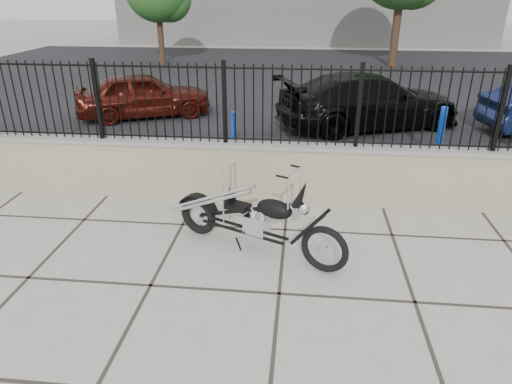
{
  "coord_description": "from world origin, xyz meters",
  "views": [
    {
      "loc": [
        0.18,
        -4.24,
        3.17
      ],
      "look_at": [
        -0.39,
        1.22,
        0.7
      ],
      "focal_mm": 32.0,
      "sensor_mm": 36.0,
      "label": 1
    }
  ],
  "objects": [
    {
      "name": "retaining_wall",
      "position": [
        0.0,
        2.5,
        0.48
      ],
      "size": [
        14.0,
        0.36,
        0.96
      ],
      "primitive_type": "cube",
      "color": "gray",
      "rests_on": "ground_plane"
    },
    {
      "name": "parking_lot",
      "position": [
        0.0,
        12.5,
        0.0
      ],
      "size": [
        30.0,
        30.0,
        0.0
      ],
      "primitive_type": "plane",
      "color": "black",
      "rests_on": "ground"
    },
    {
      "name": "car_black",
      "position": [
        1.78,
        6.98,
        0.66
      ],
      "size": [
        4.88,
        3.39,
        1.31
      ],
      "primitive_type": "imported",
      "rotation": [
        0.0,
        0.0,
        1.95
      ],
      "color": "black",
      "rests_on": "parking_lot"
    },
    {
      "name": "iron_fence",
      "position": [
        0.0,
        2.5,
        1.56
      ],
      "size": [
        14.0,
        0.08,
        1.2
      ],
      "primitive_type": "cube",
      "color": "black",
      "rests_on": "retaining_wall"
    },
    {
      "name": "bollard_a",
      "position": [
        -1.21,
        4.69,
        0.44
      ],
      "size": [
        0.14,
        0.14,
        0.88
      ],
      "primitive_type": "cylinder",
      "rotation": [
        0.0,
        0.0,
        0.35
      ],
      "color": "#0B38AE",
      "rests_on": "ground_plane"
    },
    {
      "name": "bollard_b",
      "position": [
        2.87,
        4.66,
        0.55
      ],
      "size": [
        0.16,
        0.16,
        1.1
      ],
      "primitive_type": "cylinder",
      "rotation": [
        0.0,
        0.0,
        -0.3
      ],
      "color": "blue",
      "rests_on": "ground_plane"
    },
    {
      "name": "ground_plane",
      "position": [
        0.0,
        0.0,
        0.0
      ],
      "size": [
        90.0,
        90.0,
        0.0
      ],
      "primitive_type": "plane",
      "color": "#99968E",
      "rests_on": "ground"
    },
    {
      "name": "car_red",
      "position": [
        -4.01,
        7.39,
        0.59
      ],
      "size": [
        3.72,
        2.67,
        1.18
      ],
      "primitive_type": "imported",
      "rotation": [
        0.0,
        0.0,
        1.99
      ],
      "color": "#400F09",
      "rests_on": "parking_lot"
    },
    {
      "name": "chopper_motorcycle",
      "position": [
        -0.39,
        0.92,
        0.7
      ],
      "size": [
        2.31,
        1.34,
        1.41
      ],
      "primitive_type": null,
      "rotation": [
        0.0,
        0.0,
        -0.42
      ],
      "color": "black",
      "rests_on": "ground_plane"
    }
  ]
}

